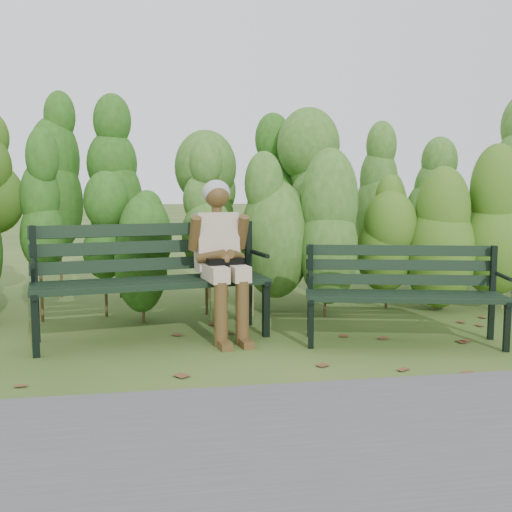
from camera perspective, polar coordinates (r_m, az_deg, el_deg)
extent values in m
plane|color=#2D4E18|center=(5.11, 0.66, -8.84)|extent=(80.00, 80.00, 0.00)
cube|color=#474749|center=(3.10, 8.34, -19.49)|extent=(60.00, 2.50, 0.01)
cylinder|color=#47381E|center=(6.35, -20.97, -2.52)|extent=(0.03, 0.03, 0.80)
ellipsoid|color=#427120|center=(6.28, -21.22, 3.25)|extent=(0.64, 0.64, 1.44)
cylinder|color=#47381E|center=(6.25, -15.47, -2.45)|extent=(0.03, 0.03, 0.80)
ellipsoid|color=#427120|center=(6.19, -15.65, 3.41)|extent=(0.64, 0.64, 1.44)
cylinder|color=#47381E|center=(6.22, -9.85, -2.35)|extent=(0.03, 0.03, 0.80)
ellipsoid|color=#427120|center=(6.15, -9.97, 3.54)|extent=(0.64, 0.64, 1.44)
cylinder|color=#47381E|center=(6.25, -4.22, -2.23)|extent=(0.03, 0.03, 0.80)
ellipsoid|color=#427120|center=(6.18, -4.28, 3.64)|extent=(0.64, 0.64, 1.44)
cylinder|color=#47381E|center=(6.33, 1.30, -2.10)|extent=(0.03, 0.03, 0.80)
ellipsoid|color=#427120|center=(6.27, 1.32, 3.70)|extent=(0.64, 0.64, 1.44)
cylinder|color=#47381E|center=(6.47, 6.63, -1.94)|extent=(0.03, 0.03, 0.80)
ellipsoid|color=#427120|center=(6.41, 6.71, 3.72)|extent=(0.64, 0.64, 1.44)
cylinder|color=#47381E|center=(6.67, 11.68, -1.78)|extent=(0.03, 0.03, 0.80)
ellipsoid|color=#427120|center=(6.61, 11.82, 3.71)|extent=(0.64, 0.64, 1.44)
cylinder|color=#47381E|center=(6.91, 16.42, -1.62)|extent=(0.03, 0.03, 0.80)
ellipsoid|color=#427120|center=(6.85, 16.60, 3.68)|extent=(0.64, 0.64, 1.44)
cylinder|color=#47381E|center=(7.20, 20.80, -1.46)|extent=(0.03, 0.03, 0.80)
ellipsoid|color=#427120|center=(7.14, 21.01, 3.63)|extent=(0.64, 0.64, 1.44)
cylinder|color=#47381E|center=(7.27, -17.77, -0.08)|extent=(0.04, 0.04, 1.10)
ellipsoid|color=#2A4817|center=(7.22, -18.02, 6.87)|extent=(0.70, 0.70, 1.98)
cylinder|color=#47381E|center=(7.20, -11.71, 0.04)|extent=(0.04, 0.04, 1.10)
ellipsoid|color=#2A4817|center=(7.15, -11.88, 7.06)|extent=(0.70, 0.70, 1.98)
cylinder|color=#47381E|center=(7.21, -5.60, 0.16)|extent=(0.04, 0.04, 1.10)
ellipsoid|color=#2A4817|center=(7.16, -5.68, 7.17)|extent=(0.70, 0.70, 1.98)
cylinder|color=#47381E|center=(7.30, 0.42, 0.27)|extent=(0.04, 0.04, 1.10)
ellipsoid|color=#2A4817|center=(7.25, 0.43, 7.19)|extent=(0.70, 0.70, 1.98)
cylinder|color=#47381E|center=(7.47, 6.24, 0.38)|extent=(0.04, 0.04, 1.10)
ellipsoid|color=#2A4817|center=(7.43, 6.32, 7.14)|extent=(0.70, 0.70, 1.98)
cylinder|color=#47381E|center=(7.72, 11.73, 0.48)|extent=(0.04, 0.04, 1.10)
ellipsoid|color=#2A4817|center=(7.67, 11.89, 7.03)|extent=(0.70, 0.70, 1.98)
cylinder|color=#47381E|center=(8.03, 16.85, 0.57)|extent=(0.04, 0.04, 1.10)
ellipsoid|color=#2A4817|center=(7.98, 17.06, 6.86)|extent=(0.70, 0.70, 1.98)
cylinder|color=#47381E|center=(8.40, 21.55, 0.65)|extent=(0.04, 0.04, 1.10)
ellipsoid|color=#2A4817|center=(8.35, 21.81, 6.66)|extent=(0.70, 0.70, 1.98)
cube|color=brown|center=(4.71, -7.36, -10.22)|extent=(0.09, 0.08, 0.01)
cube|color=brown|center=(5.94, -13.82, -6.78)|extent=(0.09, 0.10, 0.01)
cube|color=brown|center=(4.56, 17.89, -11.06)|extent=(0.11, 0.11, 0.01)
cube|color=brown|center=(4.45, -10.40, -11.29)|extent=(0.10, 0.11, 0.01)
cube|color=brown|center=(4.97, -18.83, -9.64)|extent=(0.08, 0.10, 0.01)
cube|color=brown|center=(4.70, 12.84, -10.38)|extent=(0.11, 0.11, 0.01)
cube|color=brown|center=(5.78, -1.30, -6.98)|extent=(0.10, 0.08, 0.01)
cube|color=brown|center=(6.55, 14.53, -5.55)|extent=(0.10, 0.09, 0.01)
cube|color=brown|center=(5.60, 16.10, -7.69)|extent=(0.10, 0.08, 0.01)
cube|color=brown|center=(5.77, 9.73, -7.09)|extent=(0.11, 0.11, 0.01)
cube|color=brown|center=(4.90, 7.17, -9.54)|extent=(0.10, 0.08, 0.01)
cube|color=brown|center=(5.09, -10.45, -8.99)|extent=(0.10, 0.09, 0.01)
cube|color=black|center=(5.16, -9.40, -2.92)|extent=(2.05, 0.48, 0.05)
cube|color=black|center=(5.30, -9.67, -2.67)|extent=(2.05, 0.48, 0.05)
cube|color=black|center=(5.44, -9.93, -2.44)|extent=(2.05, 0.48, 0.05)
cube|color=black|center=(5.58, -10.18, -2.21)|extent=(2.05, 0.48, 0.05)
cube|color=black|center=(5.66, -10.38, -0.80)|extent=(2.04, 0.42, 0.12)
cube|color=black|center=(5.66, -10.44, 0.83)|extent=(2.04, 0.42, 0.12)
cube|color=black|center=(5.67, -10.50, 2.46)|extent=(2.04, 0.42, 0.12)
cube|color=black|center=(5.12, -20.27, -6.26)|extent=(0.07, 0.07, 0.51)
cube|color=black|center=(5.56, -20.32, -2.56)|extent=(0.07, 0.07, 1.03)
cube|color=black|center=(5.30, -20.35, -3.25)|extent=(0.15, 0.57, 0.05)
cylinder|color=black|center=(5.21, -20.47, -0.62)|extent=(0.11, 0.43, 0.04)
cube|color=black|center=(5.45, 0.95, -5.07)|extent=(0.07, 0.07, 0.51)
cube|color=black|center=(5.86, -0.72, -1.68)|extent=(0.07, 0.07, 1.03)
cube|color=black|center=(5.62, 0.14, -2.28)|extent=(0.15, 0.57, 0.05)
cylinder|color=black|center=(5.53, 0.34, 0.21)|extent=(0.11, 0.43, 0.04)
cube|color=black|center=(5.15, 14.32, -4.10)|extent=(1.67, 0.49, 0.04)
cube|color=black|center=(5.27, 14.09, -3.86)|extent=(1.67, 0.49, 0.04)
cube|color=black|center=(5.38, 13.87, -3.63)|extent=(1.67, 0.49, 0.04)
cube|color=black|center=(5.49, 13.65, -3.41)|extent=(1.67, 0.49, 0.04)
cube|color=black|center=(5.56, 13.53, -2.21)|extent=(1.66, 0.44, 0.10)
cube|color=black|center=(5.56, 13.54, -0.84)|extent=(1.66, 0.44, 0.10)
cube|color=black|center=(5.56, 13.56, 0.52)|extent=(1.66, 0.44, 0.10)
cube|color=black|center=(5.10, 5.27, -6.45)|extent=(0.06, 0.06, 0.42)
cube|color=black|center=(5.45, 5.18, -3.32)|extent=(0.06, 0.06, 0.84)
cube|color=black|center=(5.24, 5.24, -3.94)|extent=(0.15, 0.47, 0.04)
cylinder|color=black|center=(5.16, 5.27, -1.78)|extent=(0.11, 0.35, 0.03)
cube|color=black|center=(5.39, 22.79, -6.23)|extent=(0.06, 0.06, 0.42)
cube|color=black|center=(5.73, 21.58, -3.29)|extent=(0.06, 0.06, 0.84)
cube|color=black|center=(5.53, 22.25, -3.86)|extent=(0.15, 0.47, 0.04)
cylinder|color=black|center=(5.45, 22.50, -1.81)|extent=(0.11, 0.35, 0.03)
cube|color=tan|center=(5.25, -3.93, -1.62)|extent=(0.22, 0.47, 0.14)
cube|color=tan|center=(5.30, -1.93, -1.53)|extent=(0.22, 0.47, 0.14)
cylinder|color=#51391B|center=(5.14, -3.35, -5.57)|extent=(0.14, 0.14, 0.56)
cylinder|color=#51391B|center=(5.19, -1.31, -5.42)|extent=(0.14, 0.14, 0.56)
cube|color=#51391B|center=(5.12, -3.07, -8.46)|extent=(0.13, 0.23, 0.06)
cube|color=#51391B|center=(5.17, -1.01, -8.29)|extent=(0.13, 0.23, 0.06)
cube|color=tan|center=(5.52, -3.79, 1.35)|extent=(0.42, 0.33, 0.55)
cylinder|color=#51391B|center=(5.48, -3.76, 4.32)|extent=(0.10, 0.10, 0.11)
sphere|color=#51391B|center=(5.47, -3.74, 5.77)|extent=(0.22, 0.22, 0.22)
ellipsoid|color=gray|center=(5.49, -3.81, 6.05)|extent=(0.26, 0.24, 0.23)
cylinder|color=#51391B|center=(5.37, -5.85, 2.15)|extent=(0.13, 0.24, 0.33)
cylinder|color=#51391B|center=(5.50, -1.31, 2.29)|extent=(0.13, 0.24, 0.33)
cylinder|color=#51391B|center=(5.29, -4.29, -0.05)|extent=(0.27, 0.26, 0.14)
cylinder|color=#51391B|center=(5.35, -1.98, 0.04)|extent=(0.21, 0.29, 0.14)
sphere|color=#51391B|center=(5.26, -2.93, -0.31)|extent=(0.12, 0.12, 0.12)
cube|color=black|center=(5.28, -2.96, -1.10)|extent=(0.34, 0.18, 0.17)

